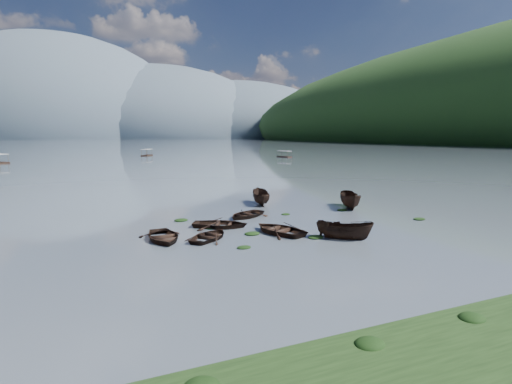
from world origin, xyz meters
name	(u,v)px	position (x,y,z in m)	size (l,w,h in m)	color
ground_plane	(326,244)	(0.00, 0.00, 0.00)	(2400.00, 2400.00, 0.00)	#525C67
haze_mtn_b	(60,138)	(-60.00, 900.00, 0.00)	(520.00, 520.00, 340.00)	#475666
haze_mtn_c	(158,138)	(140.00, 900.00, 0.00)	(520.00, 520.00, 260.00)	#475666
haze_mtn_d	(233,138)	(320.00, 900.00, 0.00)	(520.00, 520.00, 220.00)	#475666
rowboat_0	(163,240)	(-9.95, 5.41, 0.00)	(3.11, 4.35, 0.90)	black
rowboat_1	(210,239)	(-6.82, 4.45, 0.00)	(2.75, 3.85, 0.80)	black
rowboat_2	(344,239)	(2.00, 0.69, 0.00)	(1.52, 4.04, 1.56)	black
rowboat_3	(279,233)	(-1.47, 4.08, 0.00)	(3.27, 4.58, 0.95)	black
rowboat_5	(350,208)	(9.81, 10.56, 0.00)	(1.84, 4.89, 1.89)	black
rowboat_6	(220,227)	(-5.02, 7.59, 0.00)	(3.15, 4.42, 0.91)	black
rowboat_7	(246,217)	(-1.61, 10.52, 0.00)	(2.96, 4.15, 0.86)	black
rowboat_8	(261,204)	(2.34, 16.17, 0.00)	(1.70, 4.51, 1.74)	black
weed_clump_0	(252,235)	(-3.56, 4.42, 0.00)	(1.18, 0.96, 0.26)	black
weed_clump_1	(244,248)	(-5.43, 1.33, 0.00)	(0.94, 0.75, 0.21)	black
weed_clump_2	(316,238)	(0.25, 1.67, 0.00)	(1.16, 0.93, 0.25)	black
weed_clump_3	(286,215)	(2.19, 10.09, 0.00)	(0.84, 0.71, 0.19)	black
weed_clump_4	(419,220)	(11.93, 3.51, 0.00)	(1.10, 0.88, 0.23)	black
weed_clump_5	(181,221)	(-7.38, 11.21, 0.00)	(1.19, 0.96, 0.25)	black
weed_clump_6	(211,229)	(-5.80, 7.45, 0.00)	(0.88, 0.73, 0.18)	black
weed_clump_7	(342,211)	(8.20, 9.68, 0.00)	(1.04, 0.84, 0.23)	black
pontoon_centre	(147,156)	(5.40, 122.31, 0.00)	(2.42, 5.80, 2.22)	black
pontoon_right	(284,157)	(45.69, 94.89, 0.00)	(2.19, 5.25, 2.01)	black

